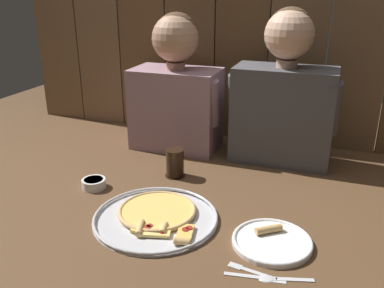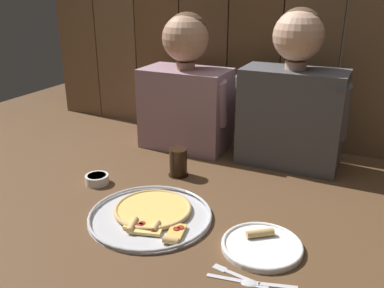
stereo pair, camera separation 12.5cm
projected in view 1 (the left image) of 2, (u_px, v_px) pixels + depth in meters
ground_plane at (187, 205)px, 1.37m from camera, size 3.20×3.20×0.00m
pizza_tray at (156, 216)px, 1.29m from camera, size 0.39×0.39×0.03m
dinner_plate at (272, 241)px, 1.16m from camera, size 0.23×0.23×0.03m
drinking_glass at (175, 163)px, 1.56m from camera, size 0.08×0.08×0.11m
dipping_bowl at (94, 183)px, 1.48m from camera, size 0.09×0.09×0.03m
table_fork at (250, 270)px, 1.05m from camera, size 0.13×0.04×0.01m
table_knife at (255, 277)px, 1.03m from camera, size 0.16×0.04×0.01m
table_spoon at (276, 278)px, 1.02m from camera, size 0.14×0.06×0.01m
diner_left at (176, 88)px, 1.77m from camera, size 0.41×0.22×0.58m
diner_right at (284, 94)px, 1.62m from camera, size 0.43×0.20×0.61m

